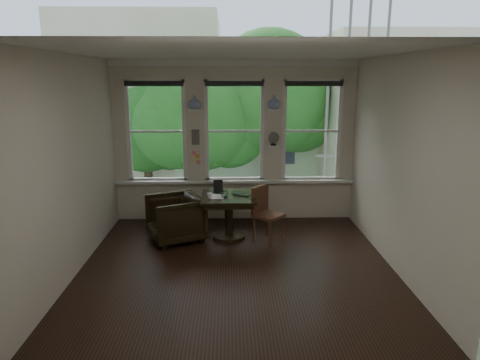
{
  "coord_description": "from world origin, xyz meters",
  "views": [
    {
      "loc": [
        -0.1,
        -5.75,
        2.69
      ],
      "look_at": [
        0.07,
        0.9,
        1.08
      ],
      "focal_mm": 32.0,
      "sensor_mm": 36.0,
      "label": 1
    }
  ],
  "objects_px": {
    "laptop": "(239,195)",
    "armchair_left": "(175,218)",
    "side_chair_right": "(269,215)",
    "mug": "(210,196)",
    "table": "(229,217)"
  },
  "relations": [
    {
      "from": "table",
      "to": "side_chair_right",
      "type": "relative_size",
      "value": 0.98
    },
    {
      "from": "mug",
      "to": "table",
      "type": "bearing_deg",
      "value": 24.73
    },
    {
      "from": "table",
      "to": "armchair_left",
      "type": "distance_m",
      "value": 0.9
    },
    {
      "from": "laptop",
      "to": "mug",
      "type": "relative_size",
      "value": 3.28
    },
    {
      "from": "side_chair_right",
      "to": "laptop",
      "type": "xyz_separation_m",
      "value": [
        -0.48,
        0.15,
        0.3
      ]
    },
    {
      "from": "mug",
      "to": "laptop",
      "type": "bearing_deg",
      "value": 14.75
    },
    {
      "from": "armchair_left",
      "to": "side_chair_right",
      "type": "bearing_deg",
      "value": 63.23
    },
    {
      "from": "armchair_left",
      "to": "laptop",
      "type": "xyz_separation_m",
      "value": [
        1.08,
        0.08,
        0.38
      ]
    },
    {
      "from": "laptop",
      "to": "armchair_left",
      "type": "bearing_deg",
      "value": -145.14
    },
    {
      "from": "armchair_left",
      "to": "laptop",
      "type": "relative_size",
      "value": 2.88
    },
    {
      "from": "armchair_left",
      "to": "side_chair_right",
      "type": "relative_size",
      "value": 0.92
    },
    {
      "from": "side_chair_right",
      "to": "laptop",
      "type": "distance_m",
      "value": 0.59
    },
    {
      "from": "side_chair_right",
      "to": "mug",
      "type": "height_order",
      "value": "side_chair_right"
    },
    {
      "from": "side_chair_right",
      "to": "laptop",
      "type": "relative_size",
      "value": 3.12
    },
    {
      "from": "side_chair_right",
      "to": "laptop",
      "type": "bearing_deg",
      "value": 115.8
    }
  ]
}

